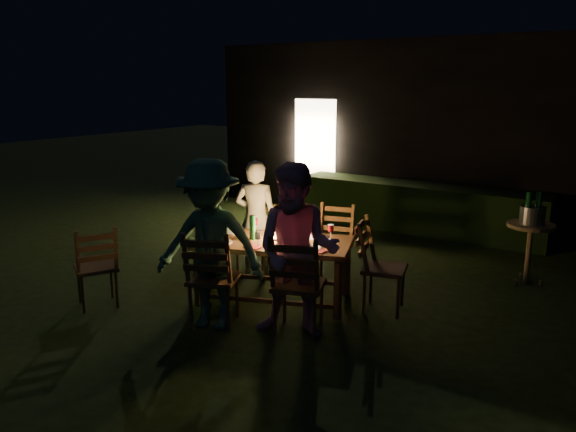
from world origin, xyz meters
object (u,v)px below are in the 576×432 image
Objects in this scene: person_opp_left at (210,245)px; ice_bucket at (532,215)px; chair_near_left at (213,294)px; person_opp_right at (297,251)px; chair_far_left at (256,254)px; bottle_bucket_a at (528,211)px; chair_near_right at (298,302)px; bottle_bucket_b at (538,211)px; side_table at (531,231)px; person_house_side at (256,219)px; chair_spare at (97,281)px; chair_far_right at (332,259)px; bottle_table at (253,227)px; dining_table at (274,247)px; chair_end at (382,282)px; lantern at (279,226)px.

person_opp_left is 3.99m from ice_bucket.
chair_near_left is 1.05m from person_opp_right.
chair_far_left is 2.98× the size of bottle_bucket_a.
person_opp_left is (-0.83, -0.36, 0.54)m from chair_near_right.
ice_bucket is 0.08m from bottle_bucket_b.
side_table is 0.26m from bottle_bucket_b.
bottle_bucket_b is at bearing 38.66° from ice_bucket.
chair_near_left is 0.71× the size of person_house_side.
chair_spare is (-0.87, -1.80, 0.01)m from chair_far_left.
chair_near_right is 3.28m from ice_bucket.
chair_spare is (-2.25, -0.66, -0.03)m from chair_near_right.
person_house_side is 4.72× the size of bottle_bucket_b.
person_opp_left reaches higher than person_house_side.
ice_bucket is at bearing 38.66° from bottle_bucket_a.
chair_far_right is 0.58× the size of person_opp_right.
person_opp_right is (0.86, 0.27, 0.54)m from chair_near_left.
chair_far_left is 3.18× the size of ice_bucket.
chair_spare is 3.08× the size of bottle_bucket_a.
dining_table is at bearing 20.32° from bottle_table.
dining_table is 2.49× the size of side_table.
person_house_side reaches higher than chair_far_right.
person_opp_left is at bearing -58.54° from chair_end.
person_house_side is at bearing 120.56° from chair_near_right.
bottle_bucket_a is (2.23, 2.12, 0.05)m from lantern.
bottle_bucket_a is at bearing 42.28° from bottle_table.
chair_spare is 2.41m from person_opp_right.
bottle_bucket_a reaches higher than side_table.
lantern is 0.30m from bottle_table.
person_opp_right is 5.78× the size of ice_bucket.
chair_near_right is 3.10× the size of lantern.
ice_bucket is at bearing 42.21° from bottle_table.
bottle_table is 0.36× the size of side_table.
bottle_table is at bearing -137.79° from side_table.
person_opp_left is 0.84m from bottle_table.
person_opp_left is at bearing -180.00° from person_opp_right.
chair_near_left is at bearing -128.46° from side_table.
chair_spare is 3.52× the size of bottle_table.
bottle_bucket_b is (3.92, 3.50, 0.63)m from chair_spare.
chair_end reaches higher than chair_far_right.
bottle_table is 3.38m from bottle_bucket_a.
chair_near_left is at bearing 63.75° from chair_far_right.
bottle_table is at bearing 50.56° from chair_far_right.
ice_bucket is at bearing 132.14° from chair_end.
chair_near_left is 1.40× the size of side_table.
chair_far_left is 0.98m from bottle_table.
person_opp_right reaches higher than bottle_table.
chair_near_right reaches higher than chair_far_right.
bottle_bucket_a reaches higher than dining_table.
bottle_bucket_b is at bearing -163.44° from chair_far_left.
bottle_table is (-1.39, -0.52, 0.54)m from chair_end.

